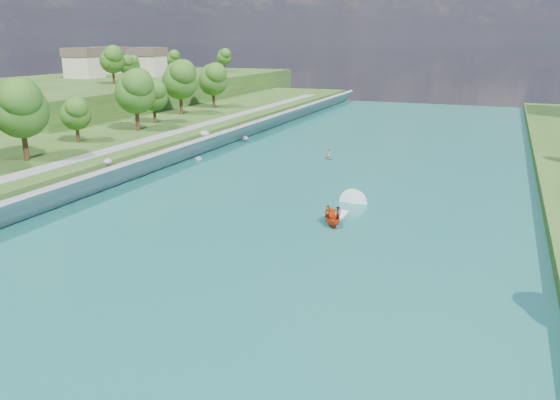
% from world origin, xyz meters
% --- Properties ---
extents(ground, '(260.00, 260.00, 0.00)m').
position_xyz_m(ground, '(0.00, 0.00, 0.00)').
color(ground, '#2D5119').
rests_on(ground, ground).
extents(river_water, '(55.00, 240.00, 0.10)m').
position_xyz_m(river_water, '(0.00, 20.00, 0.05)').
color(river_water, '#1A6455').
rests_on(river_water, ground).
extents(ridge_west, '(60.00, 120.00, 9.00)m').
position_xyz_m(ridge_west, '(-82.50, 95.00, 4.50)').
color(ridge_west, '#2D5119').
rests_on(ridge_west, ground).
extents(riprap_bank, '(4.39, 236.00, 4.44)m').
position_xyz_m(riprap_bank, '(-25.86, 19.20, 1.81)').
color(riprap_bank, slate).
rests_on(riprap_bank, ground).
extents(riverside_path, '(3.00, 200.00, 0.10)m').
position_xyz_m(riverside_path, '(-32.50, 20.00, 3.55)').
color(riverside_path, gray).
rests_on(riverside_path, berm_west).
extents(ridge_houses, '(29.50, 29.50, 8.40)m').
position_xyz_m(ridge_houses, '(-88.67, 100.00, 13.31)').
color(ridge_houses, beige).
rests_on(ridge_houses, ridge_west).
extents(trees_ridge, '(18.51, 65.66, 10.84)m').
position_xyz_m(trees_ridge, '(-72.42, 97.85, 13.53)').
color(trees_ridge, '#224612').
rests_on(trees_ridge, ridge_west).
extents(motorboat, '(3.60, 18.96, 2.25)m').
position_xyz_m(motorboat, '(5.88, 17.50, 0.78)').
color(motorboat, red).
rests_on(motorboat, river_water).
extents(raft, '(3.04, 3.14, 1.65)m').
position_xyz_m(raft, '(-4.73, 48.82, 0.47)').
color(raft, '#9B9DA3').
rests_on(raft, river_water).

